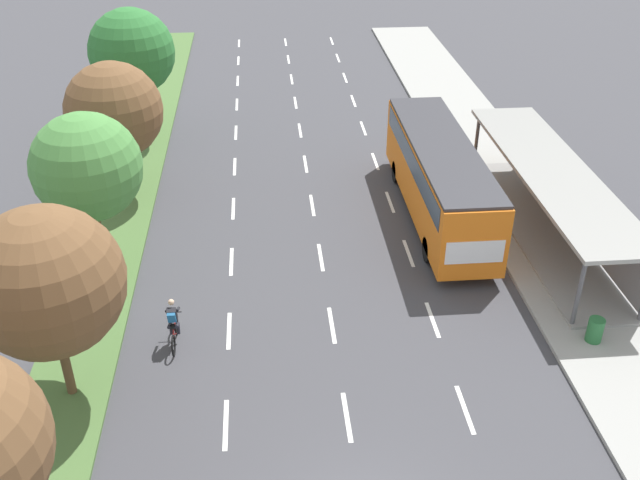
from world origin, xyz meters
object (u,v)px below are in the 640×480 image
bus (440,173)px  median_tree_second (46,282)px  bus_shelter (555,194)px  median_tree_fifth (132,52)px  median_tree_fourth (114,111)px  cyclist (174,325)px  median_tree_third (87,167)px  trash_bin (595,330)px

bus → median_tree_second: 16.77m
bus_shelter → median_tree_fifth: (-17.90, 11.44, 2.87)m
median_tree_fourth → median_tree_fifth: (-0.04, 6.47, 0.63)m
cyclist → median_tree_third: size_ratio=0.29×
median_tree_second → median_tree_fifth: size_ratio=0.91×
bus_shelter → trash_bin: bearing=-98.8°
median_tree_third → median_tree_fifth: median_tree_fifth is taller
bus_shelter → bus: size_ratio=1.17×
median_tree_third → median_tree_fourth: median_tree_third is taller
bus → median_tree_third: bearing=-165.6°
median_tree_fifth → trash_bin: bearing=-47.7°
median_tree_second → bus: bearing=36.6°
median_tree_fourth → cyclist: bearing=-74.0°
median_tree_second → median_tree_third: 6.48m
cyclist → median_tree_second: (-2.89, -2.15, 3.31)m
median_tree_second → median_tree_fourth: size_ratio=1.01×
bus_shelter → bus: 4.71m
median_tree_third → cyclist: bearing=-55.6°
bus_shelter → median_tree_second: bearing=-155.7°
cyclist → median_tree_fourth: size_ratio=0.30×
median_tree_fourth → bus: bearing=-12.6°
median_tree_third → median_tree_fifth: size_ratio=0.93×
median_tree_second → median_tree_fifth: bearing=90.7°
bus → median_tree_third: size_ratio=1.79×
bus_shelter → cyclist: bus_shelter is taller
median_tree_second → median_tree_third: size_ratio=0.97×
median_tree_fifth → median_tree_fourth: bearing=-89.6°
median_tree_second → trash_bin: size_ratio=7.22×
cyclist → trash_bin: bearing=-5.0°
bus_shelter → median_tree_fourth: median_tree_fourth is taller
cyclist → median_tree_fifth: bearing=100.3°
median_tree_third → median_tree_fifth: (-0.18, 12.94, 0.24)m
median_tree_fourth → median_tree_third: bearing=-88.8°
median_tree_fifth → median_tree_third: bearing=-89.2°
bus → median_tree_second: (-13.37, -9.91, 2.03)m
bus → cyclist: 13.10m
median_tree_third → median_tree_fourth: 6.48m
bus → median_tree_fifth: bearing=145.1°
bus → median_tree_fifth: 16.81m
median_tree_fourth → trash_bin: (16.78, -11.99, -3.53)m
median_tree_second → median_tree_fourth: bearing=90.9°
bus_shelter → median_tree_third: bearing=-175.2°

